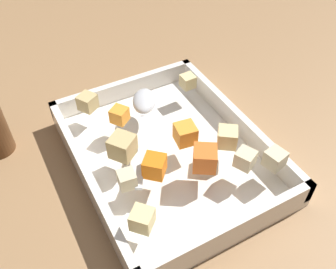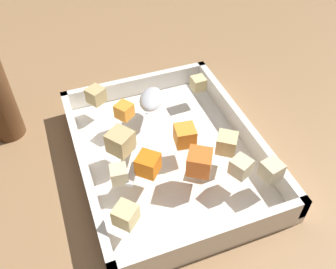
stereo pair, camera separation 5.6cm
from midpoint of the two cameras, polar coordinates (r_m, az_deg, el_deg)
ground_plane at (r=0.61m, az=-4.40°, el=-3.33°), size 4.00×4.00×0.00m
baking_dish at (r=0.59m, az=-2.70°, el=-3.30°), size 0.35×0.27×0.05m
carrot_chunk_mid_left at (r=0.52m, az=2.62°, el=-3.84°), size 0.04×0.04×0.03m
carrot_chunk_center at (r=0.59m, az=-10.16°, el=2.84°), size 0.03×0.03×0.02m
carrot_chunk_far_right at (r=0.55m, az=-0.21°, el=-0.03°), size 0.03×0.03×0.03m
carrot_chunk_corner_sw at (r=0.51m, az=-5.22°, el=-5.01°), size 0.04×0.04×0.03m
potato_chunk_near_right at (r=0.55m, az=6.28°, el=-0.56°), size 0.04×0.04×0.03m
potato_chunk_near_spoon at (r=0.50m, az=-9.52°, el=-6.98°), size 0.03×0.03×0.02m
potato_chunk_corner_se at (r=0.53m, az=8.85°, el=-3.86°), size 0.03×0.03×0.03m
potato_chunk_front_center at (r=0.54m, az=-9.99°, el=-1.96°), size 0.05×0.05×0.03m
potato_chunk_far_left at (r=0.63m, az=-14.80°, el=4.73°), size 0.04×0.04×0.03m
potato_chunk_heap_side at (r=0.53m, az=13.29°, el=-3.82°), size 0.03×0.03×0.03m
potato_chunk_under_handle at (r=0.46m, az=-7.52°, el=-12.98°), size 0.04×0.04×0.03m
potato_chunk_mid_right at (r=0.65m, az=0.62°, el=8.10°), size 0.02×0.02×0.02m
serving_spoon at (r=0.61m, az=-6.37°, el=4.15°), size 0.19×0.12×0.02m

